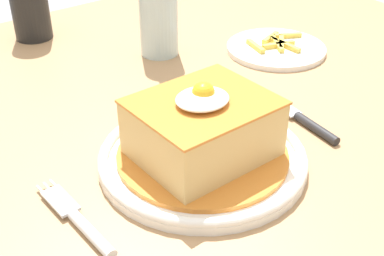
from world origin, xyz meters
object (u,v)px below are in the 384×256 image
object	(u,v)px
fork	(81,223)
knife	(304,120)
soda_can	(29,5)
main_plate	(202,157)
side_plate_fries	(276,48)

from	to	relation	value
fork	knife	xyz separation A→B (m)	(0.33, -0.01, 0.00)
soda_can	main_plate	bearing A→B (deg)	-90.81
knife	side_plate_fries	world-z (taller)	side_plate_fries
main_plate	knife	world-z (taller)	main_plate
fork	knife	bearing A→B (deg)	-1.31
knife	side_plate_fries	bearing A→B (deg)	52.46
knife	side_plate_fries	xyz separation A→B (m)	(0.15, 0.19, -0.00)
side_plate_fries	knife	bearing A→B (deg)	-127.54
soda_can	side_plate_fries	world-z (taller)	soda_can
main_plate	soda_can	distance (m)	0.49
soda_can	side_plate_fries	size ratio (longest dim) A/B	0.73
knife	soda_can	bearing A→B (deg)	107.05
main_plate	side_plate_fries	world-z (taller)	main_plate
soda_can	fork	bearing A→B (deg)	-109.02
fork	soda_can	bearing A→B (deg)	70.98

